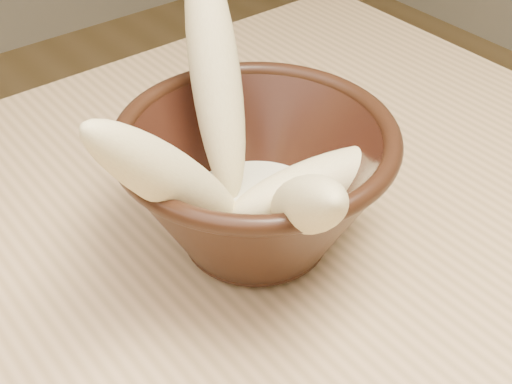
% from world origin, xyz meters
% --- Properties ---
extents(bowl, '(0.21, 0.21, 0.11)m').
position_xyz_m(bowl, '(0.19, 0.05, 0.82)').
color(bowl, black).
rests_on(bowl, table).
extents(milk_puddle, '(0.12, 0.12, 0.02)m').
position_xyz_m(milk_puddle, '(0.19, 0.05, 0.79)').
color(milk_puddle, '#EEE7BF').
rests_on(milk_puddle, bowl).
extents(banana_upright, '(0.09, 0.13, 0.19)m').
position_xyz_m(banana_upright, '(0.20, 0.11, 0.88)').
color(banana_upright, '#DAC381').
rests_on(banana_upright, bowl).
extents(banana_left, '(0.15, 0.07, 0.16)m').
position_xyz_m(banana_left, '(0.11, 0.04, 0.86)').
color(banana_left, '#DAC381').
rests_on(banana_left, bowl).
extents(banana_across, '(0.15, 0.07, 0.05)m').
position_xyz_m(banana_across, '(0.23, 0.02, 0.82)').
color(banana_across, '#DAC381').
rests_on(banana_across, bowl).
extents(banana_front, '(0.11, 0.16, 0.14)m').
position_xyz_m(banana_front, '(0.18, -0.02, 0.85)').
color(banana_front, '#DAC381').
rests_on(banana_front, bowl).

